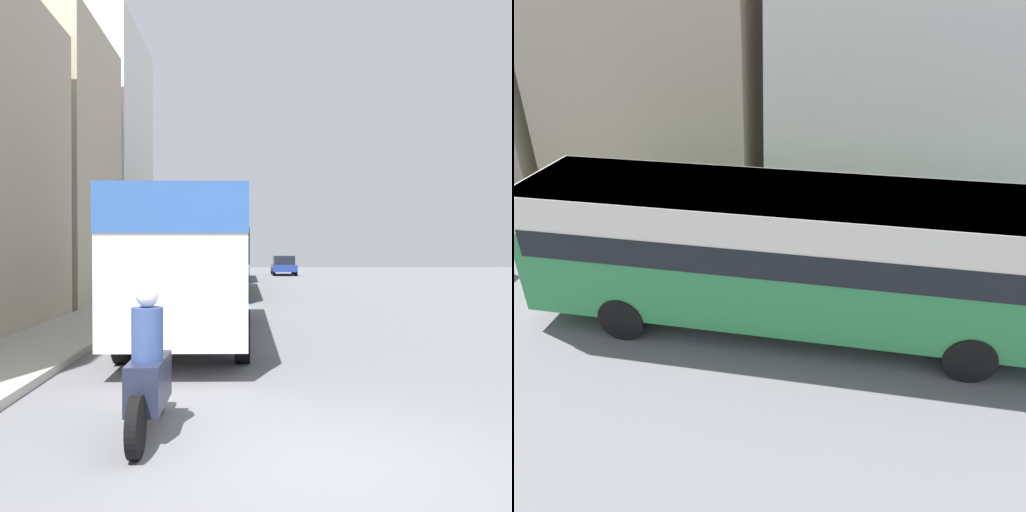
{
  "view_description": "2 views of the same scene",
  "coord_description": "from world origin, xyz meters",
  "views": [
    {
      "loc": [
        -0.79,
        -5.52,
        2.14
      ],
      "look_at": [
        -0.26,
        20.56,
        1.8
      ],
      "focal_mm": 40.0,
      "sensor_mm": 36.0,
      "label": 1
    },
    {
      "loc": [
        7.16,
        22.95,
        6.77
      ],
      "look_at": [
        -1.98,
        21.24,
        1.61
      ],
      "focal_mm": 35.0,
      "sensor_mm": 36.0,
      "label": 2
    }
  ],
  "objects": [
    {
      "name": "bus_following",
      "position": [
        -1.9,
        21.8,
        2.04
      ],
      "size": [
        2.6,
        11.38,
        3.15
      ],
      "color": "#2D8447",
      "rests_on": "ground_plane"
    },
    {
      "name": "building_far_terrace",
      "position": [
        -8.79,
        16.38,
        5.23
      ],
      "size": [
        5.19,
        6.65,
        10.46
      ],
      "color": "#BCAD93",
      "rests_on": "ground_plane"
    },
    {
      "name": "bus_third_in_line",
      "position": [
        -1.72,
        33.63,
        2.01
      ],
      "size": [
        2.5,
        9.21,
        3.09
      ],
      "color": "teal",
      "rests_on": "ground_plane"
    },
    {
      "name": "ground_plane",
      "position": [
        0.0,
        0.0,
        0.0
      ],
      "size": [
        120.0,
        120.0,
        0.0
      ],
      "primitive_type": "plane",
      "color": "slate"
    },
    {
      "name": "building_end_row",
      "position": [
        -9.13,
        24.31,
        6.65
      ],
      "size": [
        5.86,
        8.09,
        13.31
      ],
      "color": "silver",
      "rests_on": "ground_plane"
    },
    {
      "name": "bus_lead",
      "position": [
        -1.94,
        8.06,
        2.06
      ],
      "size": [
        2.5,
        9.49,
        3.19
      ],
      "color": "silver",
      "rests_on": "ground_plane"
    },
    {
      "name": "motorcycle_behind_lead",
      "position": [
        -1.9,
        1.04,
        0.68
      ],
      "size": [
        0.39,
        2.24,
        1.73
      ],
      "color": "#1E2338",
      "rests_on": "ground_plane"
    },
    {
      "name": "car_crossing",
      "position": [
        2.4,
        40.47,
        0.8
      ],
      "size": [
        1.94,
        4.41,
        1.56
      ],
      "rotation": [
        0.0,
        0.0,
        3.14
      ],
      "color": "navy",
      "rests_on": "ground_plane"
    }
  ]
}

